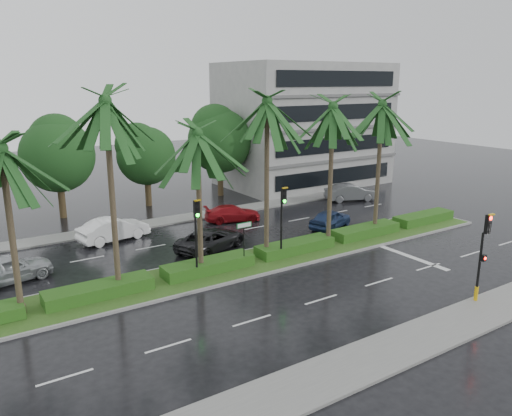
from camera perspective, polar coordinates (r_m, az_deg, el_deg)
ground at (r=28.54m, az=0.88°, el=-6.89°), size 120.00×120.00×0.00m
near_sidewalk at (r=21.64m, az=16.71°, el=-14.70°), size 40.00×2.40×0.12m
far_sidewalk at (r=38.54m, az=-9.15°, el=-1.29°), size 40.00×2.00×0.12m
median at (r=29.29m, az=-0.22°, el=-6.16°), size 36.00×4.00×0.15m
hedge at (r=29.16m, az=-0.22°, el=-5.47°), size 35.20×1.40×0.60m
lane_markings at (r=29.93m, az=6.20°, el=-5.94°), size 34.00×13.06×0.01m
palm_row at (r=26.89m, az=-2.51°, el=9.29°), size 26.30×4.20×10.13m
signal_near at (r=25.66m, az=24.48°, el=-4.78°), size 0.34×0.45×4.36m
signal_median_left at (r=25.91m, az=-6.82°, el=-2.22°), size 0.34×0.42×4.36m
signal_median_right at (r=28.66m, az=3.06°, el=-0.51°), size 0.34×0.42×4.36m
street_sign at (r=27.70m, az=-1.37°, el=-2.91°), size 0.95×0.09×2.60m
bg_trees at (r=43.11m, az=-10.98°, el=6.91°), size 32.90×5.78×8.35m
building at (r=51.37m, az=5.45°, el=9.47°), size 16.00×10.00×12.00m
car_silver at (r=29.38m, az=-26.60°, el=-6.25°), size 2.72×4.81×1.54m
car_white at (r=34.42m, az=-15.97°, el=-2.35°), size 2.45×4.90×1.54m
car_darkgrey at (r=31.40m, az=-5.16°, el=-3.59°), size 4.07×5.51×1.39m
car_red at (r=37.70m, az=-2.71°, el=-0.60°), size 2.85×4.53×1.22m
car_blue at (r=36.32m, az=8.49°, el=-1.23°), size 2.86×4.28×1.35m
car_grey at (r=44.87m, az=10.78°, el=1.77°), size 2.99×4.80×1.49m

